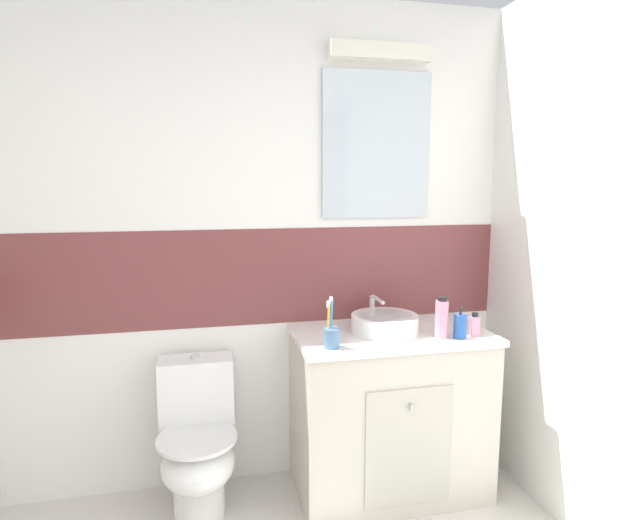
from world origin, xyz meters
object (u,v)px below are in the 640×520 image
toothbrush_cup (331,336)px  soap_dispenser (460,326)px  sink_basin (384,322)px  toilet (198,444)px  shampoo_bottle_tall (442,318)px  perfume_flask_small (475,325)px

toothbrush_cup → soap_dispenser: 0.63m
sink_basin → toothbrush_cup: bearing=-150.3°
toilet → shampoo_bottle_tall: (1.15, -0.18, 0.60)m
sink_basin → toothbrush_cup: size_ratio=1.64×
toilet → perfume_flask_small: perfume_flask_small is taller
shampoo_bottle_tall → toothbrush_cup: bearing=-176.9°
toothbrush_cup → perfume_flask_small: (0.72, 0.02, 0.00)m
shampoo_bottle_tall → toilet: bearing=171.2°
soap_dispenser → perfume_flask_small: 0.08m
soap_dispenser → shampoo_bottle_tall: (-0.08, 0.03, 0.04)m
sink_basin → soap_dispenser: soap_dispenser is taller
toothbrush_cup → shampoo_bottle_tall: (0.55, 0.03, 0.04)m
sink_basin → shampoo_bottle_tall: shampoo_bottle_tall is taller
sink_basin → shampoo_bottle_tall: 0.28m
sink_basin → perfume_flask_small: (0.40, -0.16, 0.01)m
perfume_flask_small → shampoo_bottle_tall: 0.17m
sink_basin → perfume_flask_small: 0.43m
toothbrush_cup → soap_dispenser: size_ratio=1.49×
soap_dispenser → shampoo_bottle_tall: shampoo_bottle_tall is taller
toilet → soap_dispenser: soap_dispenser is taller
toilet → perfume_flask_small: bearing=-8.3°
toilet → shampoo_bottle_tall: shampoo_bottle_tall is taller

